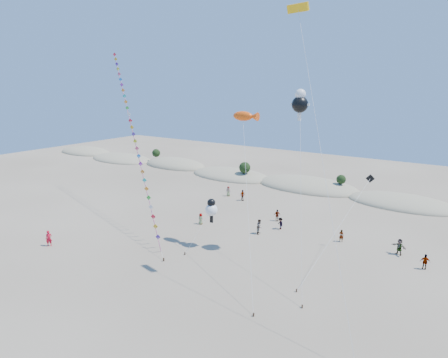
# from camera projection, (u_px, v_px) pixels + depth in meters

# --- Properties ---
(ground) EXTENTS (160.00, 160.00, 0.00)m
(ground) POSITION_uv_depth(u_px,v_px,m) (102.00, 306.00, 31.17)
(ground) COLOR #7A6A54
(ground) RESTS_ON ground
(dune_ridge) EXTENTS (145.30, 11.49, 5.57)m
(dune_ridge) POSITION_uv_depth(u_px,v_px,m) (312.00, 187.00, 66.96)
(dune_ridge) COLOR gray
(dune_ridge) RESTS_ON ground
(kite_train) EXTENTS (26.33, 17.70, 23.52)m
(kite_train) POSITION_uv_depth(u_px,v_px,m) (132.00, 129.00, 51.10)
(kite_train) COLOR #3F2D1E
(kite_train) RESTS_ON ground
(fish_kite) EXTENTS (9.39, 12.16, 15.22)m
(fish_kite) POSITION_uv_depth(u_px,v_px,m) (246.00, 117.00, 39.74)
(fish_kite) COLOR #3F2D1E
(fish_kite) RESTS_ON ground
(cartoon_kite_low) EXTENTS (1.87, 4.17, 5.69)m
(cartoon_kite_low) POSITION_uv_depth(u_px,v_px,m) (211.00, 208.00, 41.64)
(cartoon_kite_low) COLOR #3F2D1E
(cartoon_kite_low) RESTS_ON ground
(cartoon_kite_high) EXTENTS (6.11, 10.55, 17.55)m
(cartoon_kite_high) POSITION_uv_depth(u_px,v_px,m) (300.00, 103.00, 37.46)
(cartoon_kite_high) COLOR #3F2D1E
(cartoon_kite_high) RESTS_ON ground
(parafoil_kite) EXTENTS (10.12, 9.50, 24.30)m
(parafoil_kite) POSITION_uv_depth(u_px,v_px,m) (299.00, 17.00, 29.97)
(parafoil_kite) COLOR #3F2D1E
(parafoil_kite) RESTS_ON ground
(dark_kite) EXTENTS (3.04, 13.41, 8.52)m
(dark_kite) POSITION_uv_depth(u_px,v_px,m) (352.00, 207.00, 38.49)
(dark_kite) COLOR #3F2D1E
(dark_kite) RESTS_ON ground
(flyer_foreground) EXTENTS (0.77, 0.81, 1.86)m
(flyer_foreground) POSITION_uv_depth(u_px,v_px,m) (49.00, 238.00, 42.60)
(flyer_foreground) COLOR red
(flyer_foreground) RESTS_ON ground
(beachgoers) EXTENTS (31.22, 13.52, 1.85)m
(beachgoers) POSITION_uv_depth(u_px,v_px,m) (293.00, 222.00, 47.89)
(beachgoers) COLOR slate
(beachgoers) RESTS_ON ground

